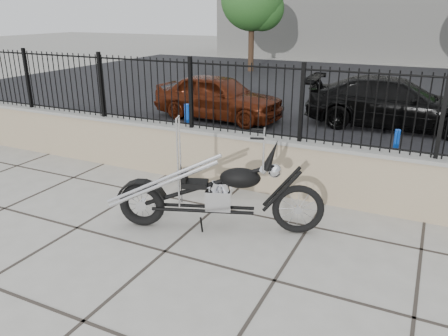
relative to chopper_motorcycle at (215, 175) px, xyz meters
name	(u,v)px	position (x,y,z in m)	size (l,w,h in m)	color
ground_plane	(165,251)	(-0.30, -0.84, -0.83)	(90.00, 90.00, 0.00)	#99968E
parking_lot	(349,94)	(-0.30, 11.66, -0.83)	(30.00, 30.00, 0.00)	black
retaining_wall	(242,160)	(-0.30, 1.66, -0.35)	(14.00, 0.36, 0.96)	gray
iron_fence	(243,99)	(-0.30, 1.66, 0.73)	(14.00, 0.08, 1.20)	black
chopper_motorcycle	(215,175)	(0.00, 0.00, 0.00)	(2.76, 0.49, 1.66)	black
car_red	(218,97)	(-2.95, 6.05, -0.19)	(1.50, 3.73, 1.27)	#4C1A0A
car_black	(393,103)	(1.63, 7.17, -0.17)	(1.83, 4.50, 1.31)	black
bollard_a	(187,125)	(-2.39, 3.35, -0.34)	(0.12, 0.12, 0.97)	#0B16A7
bollard_b	(395,152)	(2.05, 3.53, -0.40)	(0.10, 0.10, 0.85)	blue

